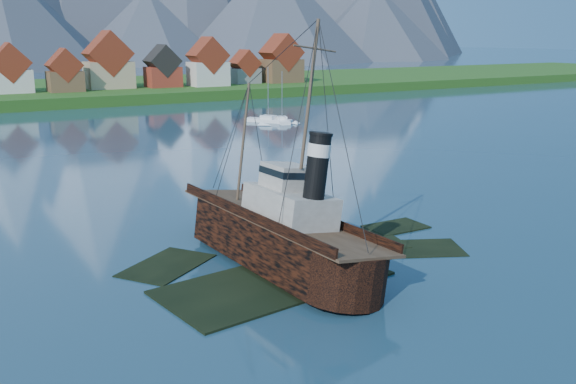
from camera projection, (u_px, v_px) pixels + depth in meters
ground at (294, 269)px, 53.73m from camera, size 1400.00×1400.00×0.00m
shoal at (299, 261)px, 56.48m from camera, size 31.71×21.24×1.14m
shore_bank at (13, 98)px, 196.65m from camera, size 600.00×80.00×3.20m
seawall at (33, 111)px, 164.70m from camera, size 600.00×2.50×2.00m
tugboat_wreck at (267, 230)px, 55.13m from camera, size 6.32×27.22×21.57m
sailboat_d at (282, 121)px, 142.26m from camera, size 4.74×8.88×11.78m
sailboat_e at (268, 121)px, 142.87m from camera, size 8.27×10.66×12.69m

